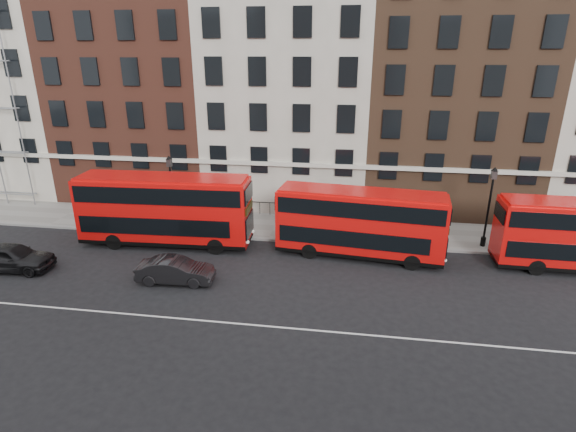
# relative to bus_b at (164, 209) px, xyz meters

# --- Properties ---
(ground) EXTENTS (120.00, 120.00, 0.00)m
(ground) POSITION_rel_bus_b_xyz_m (6.62, -6.44, -2.53)
(ground) COLOR black
(ground) RESTS_ON ground
(pavement) EXTENTS (80.00, 5.00, 0.15)m
(pavement) POSITION_rel_bus_b_xyz_m (6.62, 4.06, -2.45)
(pavement) COLOR gray
(pavement) RESTS_ON ground
(kerb) EXTENTS (80.00, 0.30, 0.16)m
(kerb) POSITION_rel_bus_b_xyz_m (6.62, 1.56, -2.45)
(kerb) COLOR gray
(kerb) RESTS_ON ground
(road_centre_line) EXTENTS (70.00, 0.12, 0.01)m
(road_centre_line) POSITION_rel_bus_b_xyz_m (6.62, -8.44, -2.52)
(road_centre_line) COLOR white
(road_centre_line) RESTS_ON ground
(building_terrace) EXTENTS (64.00, 11.95, 22.00)m
(building_terrace) POSITION_rel_bus_b_xyz_m (6.32, 11.44, 7.71)
(building_terrace) COLOR #AEA696
(building_terrace) RESTS_ON ground
(bus_b) EXTENTS (11.32, 3.16, 4.71)m
(bus_b) POSITION_rel_bus_b_xyz_m (0.00, 0.00, 0.00)
(bus_b) COLOR red
(bus_b) RESTS_ON ground
(bus_c) EXTENTS (10.46, 3.57, 4.31)m
(bus_c) POSITION_rel_bus_b_xyz_m (12.65, 0.01, -0.22)
(bus_c) COLOR red
(bus_c) RESTS_ON ground
(car_rear) EXTENTS (4.95, 2.24, 1.65)m
(car_rear) POSITION_rel_bus_b_xyz_m (-7.57, -4.95, -1.70)
(car_rear) COLOR black
(car_rear) RESTS_ON ground
(car_front) EXTENTS (4.36, 1.75, 1.41)m
(car_front) POSITION_rel_bus_b_xyz_m (2.56, -4.94, -1.82)
(car_front) COLOR black
(car_front) RESTS_ON ground
(lamp_post_left) EXTENTS (0.44, 0.44, 5.33)m
(lamp_post_left) POSITION_rel_bus_b_xyz_m (-0.44, 2.48, 0.55)
(lamp_post_left) COLOR black
(lamp_post_left) RESTS_ON pavement
(lamp_post_right) EXTENTS (0.44, 0.44, 5.33)m
(lamp_post_right) POSITION_rel_bus_b_xyz_m (20.81, 2.48, 0.55)
(lamp_post_right) COLOR black
(lamp_post_right) RESTS_ON pavement
(iron_railings) EXTENTS (6.60, 0.06, 1.00)m
(iron_railings) POSITION_rel_bus_b_xyz_m (6.62, 6.26, -1.88)
(iron_railings) COLOR black
(iron_railings) RESTS_ON pavement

